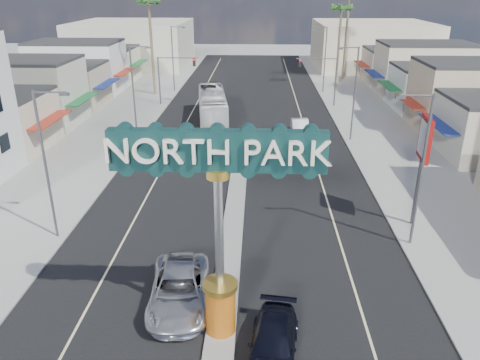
# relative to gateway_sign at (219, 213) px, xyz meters

# --- Properties ---
(ground) EXTENTS (160.00, 160.00, 0.00)m
(ground) POSITION_rel_gateway_sign_xyz_m (0.00, 28.02, -5.93)
(ground) COLOR gray
(ground) RESTS_ON ground
(road) EXTENTS (20.00, 120.00, 0.01)m
(road) POSITION_rel_gateway_sign_xyz_m (0.00, 28.02, -5.92)
(road) COLOR black
(road) RESTS_ON ground
(median_island) EXTENTS (1.30, 30.00, 0.16)m
(median_island) POSITION_rel_gateway_sign_xyz_m (0.00, 12.02, -5.85)
(median_island) COLOR gray
(median_island) RESTS_ON ground
(sidewalk_left) EXTENTS (8.00, 120.00, 0.12)m
(sidewalk_left) POSITION_rel_gateway_sign_xyz_m (-14.00, 28.02, -5.87)
(sidewalk_left) COLOR gray
(sidewalk_left) RESTS_ON ground
(sidewalk_right) EXTENTS (8.00, 120.00, 0.12)m
(sidewalk_right) POSITION_rel_gateway_sign_xyz_m (14.00, 28.02, -5.87)
(sidewalk_right) COLOR gray
(sidewalk_right) RESTS_ON ground
(storefront_row_left) EXTENTS (12.00, 42.00, 6.00)m
(storefront_row_left) POSITION_rel_gateway_sign_xyz_m (-24.00, 41.02, -2.93)
(storefront_row_left) COLOR beige
(storefront_row_left) RESTS_ON ground
(storefront_row_right) EXTENTS (12.00, 42.00, 6.00)m
(storefront_row_right) POSITION_rel_gateway_sign_xyz_m (24.00, 41.02, -2.93)
(storefront_row_right) COLOR #B7B29E
(storefront_row_right) RESTS_ON ground
(backdrop_far_left) EXTENTS (20.00, 20.00, 8.00)m
(backdrop_far_left) POSITION_rel_gateway_sign_xyz_m (-22.00, 73.02, -1.93)
(backdrop_far_left) COLOR #B7B29E
(backdrop_far_left) RESTS_ON ground
(backdrop_far_right) EXTENTS (20.00, 20.00, 8.00)m
(backdrop_far_right) POSITION_rel_gateway_sign_xyz_m (22.00, 73.02, -1.93)
(backdrop_far_right) COLOR beige
(backdrop_far_right) RESTS_ON ground
(gateway_sign) EXTENTS (8.20, 1.50, 9.15)m
(gateway_sign) POSITION_rel_gateway_sign_xyz_m (0.00, 0.00, 0.00)
(gateway_sign) COLOR #B9570E
(gateway_sign) RESTS_ON median_island
(traffic_signal_left) EXTENTS (5.09, 0.45, 6.00)m
(traffic_signal_left) POSITION_rel_gateway_sign_xyz_m (-9.18, 42.02, -1.65)
(traffic_signal_left) COLOR #47474C
(traffic_signal_left) RESTS_ON ground
(traffic_signal_right) EXTENTS (5.09, 0.45, 6.00)m
(traffic_signal_right) POSITION_rel_gateway_sign_xyz_m (9.18, 42.02, -1.65)
(traffic_signal_right) COLOR #47474C
(traffic_signal_right) RESTS_ON ground
(streetlight_l_near) EXTENTS (2.03, 0.22, 9.00)m
(streetlight_l_near) POSITION_rel_gateway_sign_xyz_m (-10.43, 8.02, -0.86)
(streetlight_l_near) COLOR #47474C
(streetlight_l_near) RESTS_ON ground
(streetlight_l_mid) EXTENTS (2.03, 0.22, 9.00)m
(streetlight_l_mid) POSITION_rel_gateway_sign_xyz_m (-10.43, 28.02, -0.86)
(streetlight_l_mid) COLOR #47474C
(streetlight_l_mid) RESTS_ON ground
(streetlight_l_far) EXTENTS (2.03, 0.22, 9.00)m
(streetlight_l_far) POSITION_rel_gateway_sign_xyz_m (-10.43, 50.02, -0.86)
(streetlight_l_far) COLOR #47474C
(streetlight_l_far) RESTS_ON ground
(streetlight_r_near) EXTENTS (2.03, 0.22, 9.00)m
(streetlight_r_near) POSITION_rel_gateway_sign_xyz_m (10.43, 8.02, -0.86)
(streetlight_r_near) COLOR #47474C
(streetlight_r_near) RESTS_ON ground
(streetlight_r_mid) EXTENTS (2.03, 0.22, 9.00)m
(streetlight_r_mid) POSITION_rel_gateway_sign_xyz_m (10.43, 28.02, -0.86)
(streetlight_r_mid) COLOR #47474C
(streetlight_r_mid) RESTS_ON ground
(streetlight_r_far) EXTENTS (2.03, 0.22, 9.00)m
(streetlight_r_far) POSITION_rel_gateway_sign_xyz_m (10.43, 50.02, -0.86)
(streetlight_r_far) COLOR #47474C
(streetlight_r_far) RESTS_ON ground
(palm_left_far) EXTENTS (2.60, 2.60, 13.10)m
(palm_left_far) POSITION_rel_gateway_sign_xyz_m (-13.00, 48.02, 5.57)
(palm_left_far) COLOR brown
(palm_left_far) RESTS_ON ground
(palm_right_mid) EXTENTS (2.60, 2.60, 12.10)m
(palm_right_mid) POSITION_rel_gateway_sign_xyz_m (13.00, 54.02, 4.67)
(palm_right_mid) COLOR brown
(palm_right_mid) RESTS_ON ground
(suv_left) EXTENTS (3.26, 6.16, 1.65)m
(suv_left) POSITION_rel_gateway_sign_xyz_m (-2.15, 1.95, -5.10)
(suv_left) COLOR #BCBDC1
(suv_left) RESTS_ON ground
(suv_right) EXTENTS (2.52, 4.97, 1.38)m
(suv_right) POSITION_rel_gateway_sign_xyz_m (2.24, -1.38, -5.24)
(suv_right) COLOR black
(suv_right) RESTS_ON ground
(car_parked_left) EXTENTS (2.34, 4.57, 1.49)m
(car_parked_left) POSITION_rel_gateway_sign_xyz_m (-7.09, 26.28, -5.18)
(car_parked_left) COLOR slate
(car_parked_left) RESTS_ON ground
(car_parked_right) EXTENTS (1.71, 4.78, 1.57)m
(car_parked_right) POSITION_rel_gateway_sign_xyz_m (5.76, 29.71, -5.14)
(car_parked_right) COLOR white
(car_parked_right) RESTS_ON ground
(city_bus) EXTENTS (4.44, 12.51, 3.41)m
(city_bus) POSITION_rel_gateway_sign_xyz_m (-3.64, 34.70, -4.22)
(city_bus) COLOR silver
(city_bus) RESTS_ON ground
(bank_pylon_sign) EXTENTS (0.49, 2.20, 6.98)m
(bank_pylon_sign) POSITION_rel_gateway_sign_xyz_m (11.42, 10.51, -0.53)
(bank_pylon_sign) COLOR #47474C
(bank_pylon_sign) RESTS_ON sidewalk_right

